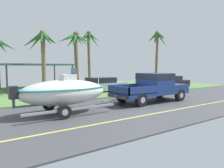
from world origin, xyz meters
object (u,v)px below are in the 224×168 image
object	(u,v)px
boat_on_trailer	(64,92)
palm_tree_near_right	(157,44)
palm_tree_mid	(43,45)
palm_tree_far_right	(89,44)
parked_sedan_far	(102,85)
carport_awning	(35,65)
pickup_truck_towing	(154,86)
palm_tree_near_left	(76,45)
parked_sedan_near	(169,82)

from	to	relation	value
boat_on_trailer	palm_tree_near_right	world-z (taller)	palm_tree_near_right
palm_tree_mid	palm_tree_far_right	world-z (taller)	palm_tree_far_right
parked_sedan_far	carport_awning	size ratio (longest dim) A/B	0.67
pickup_truck_towing	palm_tree_near_left	distance (m)	11.39
parked_sedan_near	carport_awning	size ratio (longest dim) A/B	0.72
boat_on_trailer	palm_tree_mid	distance (m)	9.17
palm_tree_near_right	palm_tree_mid	xyz separation A→B (m)	(-14.12, 0.15, -0.99)
carport_awning	palm_tree_near_right	bearing A→B (deg)	-15.80
boat_on_trailer	palm_tree_near_right	xyz separation A→B (m)	(15.57, 8.32, 4.19)
pickup_truck_towing	palm_tree_near_right	size ratio (longest dim) A/B	0.83
parked_sedan_near	palm_tree_near_left	size ratio (longest dim) A/B	0.76
pickup_truck_towing	carport_awning	distance (m)	13.23
parked_sedan_near	palm_tree_far_right	world-z (taller)	palm_tree_far_right
pickup_truck_towing	parked_sedan_far	bearing A→B (deg)	91.26
pickup_truck_towing	palm_tree_mid	xyz separation A→B (m)	(-5.01, 8.47, 3.22)
palm_tree_near_right	pickup_truck_towing	bearing A→B (deg)	-137.62
parked_sedan_far	palm_tree_near_right	xyz separation A→B (m)	(9.26, 1.85, 4.60)
pickup_truck_towing	parked_sedan_far	xyz separation A→B (m)	(-0.14, 6.47, -0.39)
parked_sedan_near	palm_tree_near_left	distance (m)	10.95
pickup_truck_towing	palm_tree_far_right	distance (m)	14.14
pickup_truck_towing	parked_sedan_far	distance (m)	6.48
parked_sedan_near	palm_tree_mid	xyz separation A→B (m)	(-12.62, 3.44, 3.61)
palm_tree_near_left	palm_tree_near_right	xyz separation A→B (m)	(9.92, -2.45, 0.57)
palm_tree_near_left	parked_sedan_near	bearing A→B (deg)	-34.24
parked_sedan_far	palm_tree_far_right	world-z (taller)	palm_tree_far_right
boat_on_trailer	palm_tree_mid	size ratio (longest dim) A/B	1.02
parked_sedan_far	boat_on_trailer	bearing A→B (deg)	-134.29
boat_on_trailer	carport_awning	distance (m)	12.45
pickup_truck_towing	palm_tree_near_left	world-z (taller)	palm_tree_near_left
boat_on_trailer	palm_tree_far_right	world-z (taller)	palm_tree_far_right
parked_sedan_far	palm_tree_near_left	bearing A→B (deg)	98.76
carport_awning	parked_sedan_far	bearing A→B (deg)	-51.29
palm_tree_mid	palm_tree_far_right	bearing A→B (deg)	34.27
pickup_truck_towing	parked_sedan_near	distance (m)	9.14
palm_tree_near_left	carport_awning	bearing A→B (deg)	159.50
boat_on_trailer	palm_tree_far_right	bearing A→B (deg)	57.19
parked_sedan_near	palm_tree_near_right	size ratio (longest dim) A/B	0.68
palm_tree_far_right	pickup_truck_towing	bearing A→B (deg)	-99.18
boat_on_trailer	palm_tree_mid	world-z (taller)	palm_tree_mid
boat_on_trailer	palm_tree_near_left	distance (m)	12.68
parked_sedan_far	carport_awning	bearing A→B (deg)	128.71
carport_awning	palm_tree_mid	xyz separation A→B (m)	(-0.23, -3.78, 1.75)
pickup_truck_towing	parked_sedan_near	xyz separation A→B (m)	(7.62, 5.03, -0.39)
palm_tree_mid	boat_on_trailer	bearing A→B (deg)	-99.68
boat_on_trailer	palm_tree_near_right	distance (m)	18.14
pickup_truck_towing	palm_tree_far_right	world-z (taller)	palm_tree_far_right
pickup_truck_towing	carport_awning	xyz separation A→B (m)	(-4.78, 12.25, 1.47)
parked_sedan_near	parked_sedan_far	distance (m)	7.89
palm_tree_far_right	boat_on_trailer	bearing A→B (deg)	-122.81
pickup_truck_towing	boat_on_trailer	xyz separation A→B (m)	(-6.45, 0.00, 0.02)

